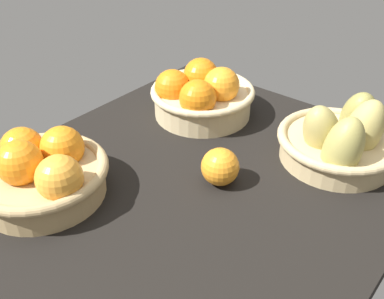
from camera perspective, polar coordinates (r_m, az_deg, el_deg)
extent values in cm
cube|color=black|center=(84.55, 0.08, -4.68)|extent=(84.00, 72.00, 3.00)
cylinder|color=tan|center=(92.31, 18.17, 0.08)|extent=(22.02, 22.02, 4.87)
torus|color=tan|center=(91.05, 18.43, 1.36)|extent=(23.87, 23.87, 1.85)
ellipsoid|color=tan|center=(90.41, 21.20, 2.20)|extent=(12.28, 11.22, 14.50)
ellipsoid|color=#9E934C|center=(84.24, 18.86, -0.06)|extent=(11.46, 10.59, 14.24)
ellipsoid|color=tan|center=(88.22, 16.44, 2.05)|extent=(12.76, 10.66, 14.37)
ellipsoid|color=olive|center=(96.53, 20.64, 3.88)|extent=(12.07, 11.54, 13.73)
cylinder|color=#D3BC8C|center=(103.56, 1.37, 6.09)|extent=(22.34, 22.34, 5.99)
torus|color=#D3BC8C|center=(102.21, 1.39, 7.57)|extent=(24.05, 24.05, 1.71)
sphere|color=orange|center=(99.38, 3.83, 8.32)|extent=(8.10, 8.10, 8.10)
sphere|color=orange|center=(101.12, -2.54, 8.06)|extent=(8.10, 8.10, 8.10)
sphere|color=orange|center=(103.01, 1.16, 9.56)|extent=(8.10, 8.10, 8.10)
sphere|color=orange|center=(95.06, 0.74, 6.66)|extent=(8.10, 8.10, 8.10)
cylinder|color=tan|center=(82.92, -18.73, -4.06)|extent=(21.87, 21.87, 5.31)
torus|color=tan|center=(81.40, -19.07, -2.57)|extent=(23.87, 23.87, 2.00)
sphere|color=#F49E33|center=(75.19, -16.78, -3.56)|extent=(7.91, 7.91, 7.91)
sphere|color=orange|center=(79.51, -21.41, -1.61)|extent=(7.91, 7.91, 7.91)
sphere|color=orange|center=(82.76, -16.43, 0.25)|extent=(7.91, 7.91, 7.91)
sphere|color=orange|center=(86.12, -21.10, 0.15)|extent=(7.91, 7.91, 7.91)
sphere|color=orange|center=(80.97, 3.65, -2.24)|extent=(7.11, 7.11, 7.11)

